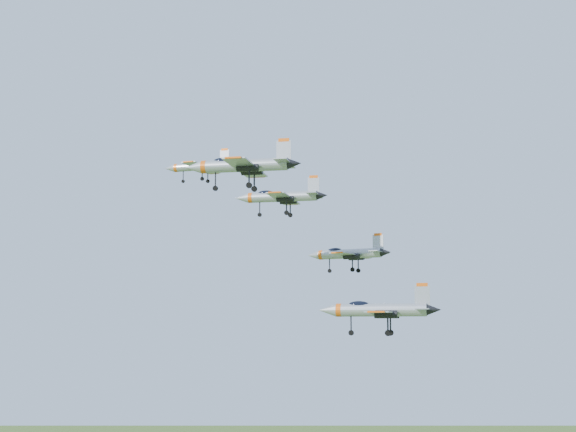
# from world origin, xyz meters

# --- Properties ---
(jet_lead) EXTENTS (11.89, 9.97, 3.19)m
(jet_lead) POSITION_xyz_m (-16.86, 15.59, 149.20)
(jet_lead) COLOR #979DA3
(jet_left_high) EXTENTS (12.72, 10.54, 3.40)m
(jet_left_high) POSITION_xyz_m (-2.10, 1.31, 141.86)
(jet_left_high) COLOR #979DA3
(jet_right_high) EXTENTS (13.49, 11.15, 3.61)m
(jet_right_high) POSITION_xyz_m (-3.87, -16.80, 142.56)
(jet_right_high) COLOR #979DA3
(jet_left_low) EXTENTS (12.50, 10.67, 3.42)m
(jet_left_low) POSITION_xyz_m (6.28, 10.95, 134.97)
(jet_left_low) COLOR #979DA3
(jet_right_low) EXTENTS (13.81, 11.48, 3.69)m
(jet_right_low) POSITION_xyz_m (10.95, -12.50, 126.59)
(jet_right_low) COLOR #979DA3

